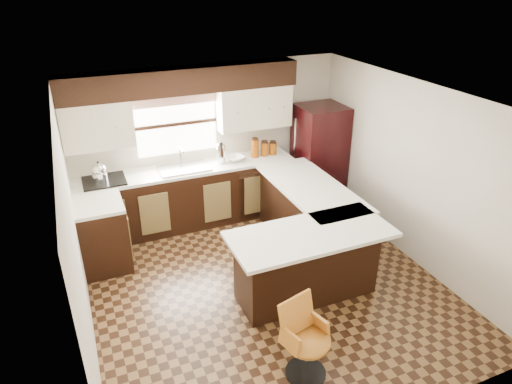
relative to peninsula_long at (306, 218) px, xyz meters
name	(u,v)px	position (x,y,z in m)	size (l,w,h in m)	color
floor	(266,285)	(-0.90, -0.62, -0.45)	(4.40, 4.40, 0.00)	#49301A
ceiling	(268,100)	(-0.90, -0.62, 1.95)	(4.40, 4.40, 0.00)	silver
wall_back	(209,141)	(-0.90, 1.58, 0.75)	(4.40, 4.40, 0.00)	beige
wall_front	(385,325)	(-0.90, -2.83, 0.75)	(4.40, 4.40, 0.00)	beige
wall_left	(75,239)	(-3.00, -0.62, 0.75)	(4.40, 4.40, 0.00)	beige
wall_right	(412,173)	(1.20, -0.62, 0.75)	(4.40, 4.40, 0.00)	beige
base_cab_back	(190,197)	(-1.35, 1.28, 0.00)	(3.30, 0.60, 0.90)	black
base_cab_left	(103,236)	(-2.70, 0.62, 0.00)	(0.60, 0.70, 0.90)	black
counter_back	(188,169)	(-1.35, 1.28, 0.47)	(3.30, 0.60, 0.04)	silver
counter_left	(98,204)	(-2.70, 0.62, 0.47)	(0.60, 0.70, 0.04)	silver
soffit	(182,80)	(-1.30, 1.40, 1.77)	(3.40, 0.35, 0.36)	black
upper_cab_left	(97,125)	(-2.52, 1.40, 1.27)	(0.94, 0.35, 0.64)	beige
upper_cab_right	(254,107)	(-0.22, 1.40, 1.27)	(1.14, 0.35, 0.64)	beige
window_pane	(176,124)	(-1.40, 1.56, 1.10)	(1.20, 0.02, 0.90)	white
valance	(175,99)	(-1.40, 1.52, 1.49)	(1.30, 0.06, 0.18)	#D19B93
sink	(184,168)	(-1.40, 1.25, 0.51)	(0.75, 0.45, 0.03)	#B2B2B7
dishwasher	(256,195)	(-0.35, 0.99, -0.02)	(0.58, 0.03, 0.78)	black
cooktop	(104,181)	(-2.55, 1.25, 0.51)	(0.58, 0.50, 0.03)	black
peninsula_long	(306,218)	(0.00, 0.00, 0.00)	(0.60, 1.95, 0.90)	black
peninsula_return	(307,264)	(-0.53, -0.97, 0.00)	(1.65, 0.60, 0.90)	black
counter_pen_long	(311,188)	(0.05, 0.00, 0.47)	(0.84, 1.95, 0.04)	silver
counter_pen_return	(311,234)	(-0.55, -1.06, 0.47)	(1.89, 0.84, 0.04)	silver
refrigerator	(319,157)	(0.82, 1.12, 0.40)	(0.73, 0.70, 1.69)	black
bar_chair	(308,342)	(-1.11, -2.07, -0.03)	(0.44, 0.44, 0.83)	#BB7023
kettle	(99,171)	(-2.59, 1.26, 0.66)	(0.21, 0.21, 0.29)	silver
percolator	(221,154)	(-0.81, 1.28, 0.64)	(0.13, 0.13, 0.29)	silver
mixing_bowl	(235,158)	(-0.59, 1.28, 0.53)	(0.29, 0.29, 0.07)	white
canister_large	(255,148)	(-0.25, 1.30, 0.64)	(0.12, 0.12, 0.28)	#893E05
canister_med	(264,149)	(-0.08, 1.30, 0.60)	(0.12, 0.12, 0.21)	#893E05
canister_small	(273,148)	(0.06, 1.30, 0.59)	(0.12, 0.12, 0.19)	#893E05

